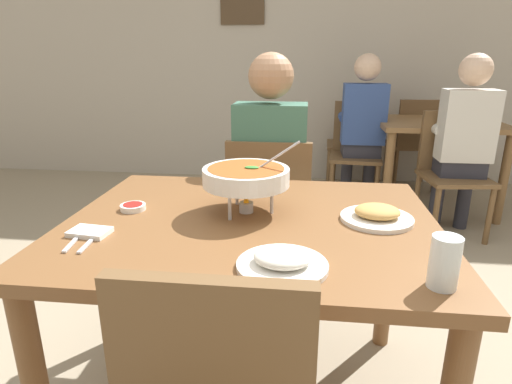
% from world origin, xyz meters
% --- Properties ---
extents(cafe_rear_partition, '(10.00, 0.10, 3.00)m').
position_xyz_m(cafe_rear_partition, '(0.00, 3.26, 1.50)').
color(cafe_rear_partition, '#BCB2A3').
rests_on(cafe_rear_partition, ground_plane).
extents(dining_table_main, '(1.24, 0.98, 0.77)m').
position_xyz_m(dining_table_main, '(0.00, 0.00, 0.66)').
color(dining_table_main, brown).
rests_on(dining_table_main, ground_plane).
extents(chair_diner_main, '(0.44, 0.44, 0.90)m').
position_xyz_m(chair_diner_main, '(-0.00, 0.78, 0.51)').
color(chair_diner_main, brown).
rests_on(chair_diner_main, ground_plane).
extents(diner_main, '(0.40, 0.45, 1.31)m').
position_xyz_m(diner_main, '(0.00, 0.81, 0.75)').
color(diner_main, '#2D2D38').
rests_on(diner_main, ground_plane).
extents(curry_bowl, '(0.33, 0.30, 0.26)m').
position_xyz_m(curry_bowl, '(-0.03, 0.07, 0.89)').
color(curry_bowl, silver).
rests_on(curry_bowl, dining_table_main).
extents(rice_plate, '(0.24, 0.24, 0.06)m').
position_xyz_m(rice_plate, '(0.12, -0.33, 0.79)').
color(rice_plate, white).
rests_on(rice_plate, dining_table_main).
extents(appetizer_plate, '(0.24, 0.24, 0.06)m').
position_xyz_m(appetizer_plate, '(0.42, 0.04, 0.79)').
color(appetizer_plate, white).
rests_on(appetizer_plate, dining_table_main).
extents(sauce_dish, '(0.09, 0.09, 0.02)m').
position_xyz_m(sauce_dish, '(-0.43, 0.05, 0.78)').
color(sauce_dish, white).
rests_on(sauce_dish, dining_table_main).
extents(napkin_folded, '(0.13, 0.09, 0.02)m').
position_xyz_m(napkin_folded, '(-0.48, -0.18, 0.77)').
color(napkin_folded, white).
rests_on(napkin_folded, dining_table_main).
extents(fork_utensil, '(0.03, 0.17, 0.01)m').
position_xyz_m(fork_utensil, '(-0.50, -0.23, 0.77)').
color(fork_utensil, silver).
rests_on(fork_utensil, dining_table_main).
extents(spoon_utensil, '(0.02, 0.17, 0.01)m').
position_xyz_m(spoon_utensil, '(-0.45, -0.23, 0.77)').
color(spoon_utensil, silver).
rests_on(spoon_utensil, dining_table_main).
extents(drink_glass, '(0.07, 0.07, 0.13)m').
position_xyz_m(drink_glass, '(0.51, -0.38, 0.82)').
color(drink_glass, silver).
rests_on(drink_glass, dining_table_main).
extents(dining_table_far, '(1.00, 0.80, 0.77)m').
position_xyz_m(dining_table_far, '(1.29, 2.40, 0.63)').
color(dining_table_far, brown).
rests_on(dining_table_far, ground_plane).
extents(chair_bg_left, '(0.48, 0.48, 0.90)m').
position_xyz_m(chair_bg_left, '(0.63, 2.50, 0.51)').
color(chair_bg_left, brown).
rests_on(chair_bg_left, ground_plane).
extents(chair_bg_middle, '(0.49, 0.49, 0.90)m').
position_xyz_m(chair_bg_middle, '(1.27, 1.90, 0.51)').
color(chair_bg_middle, brown).
rests_on(chair_bg_middle, ground_plane).
extents(chair_bg_right, '(0.46, 0.46, 0.90)m').
position_xyz_m(chair_bg_right, '(0.71, 2.94, 0.51)').
color(chair_bg_right, brown).
rests_on(chair_bg_right, ground_plane).
extents(chair_bg_corner, '(0.46, 0.46, 0.90)m').
position_xyz_m(chair_bg_corner, '(1.25, 2.93, 0.51)').
color(chair_bg_corner, brown).
rests_on(chair_bg_corner, ground_plane).
extents(patron_bg_left, '(0.40, 0.45, 1.31)m').
position_xyz_m(patron_bg_left, '(0.66, 2.41, 0.75)').
color(patron_bg_left, '#2D2D38').
rests_on(patron_bg_left, ground_plane).
extents(patron_bg_middle, '(0.40, 0.45, 1.31)m').
position_xyz_m(patron_bg_middle, '(1.31, 1.86, 0.75)').
color(patron_bg_middle, '#2D2D38').
rests_on(patron_bg_middle, ground_plane).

